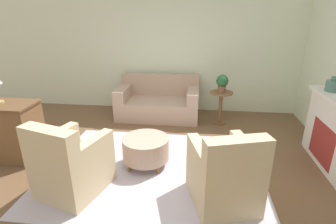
{
  "coord_description": "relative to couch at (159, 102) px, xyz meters",
  "views": [
    {
      "loc": [
        0.62,
        -3.38,
        2.26
      ],
      "look_at": [
        0.15,
        0.55,
        0.75
      ],
      "focal_mm": 28.0,
      "sensor_mm": 36.0,
      "label": 1
    }
  ],
  "objects": [
    {
      "name": "armchair_right",
      "position": [
        1.25,
        -2.86,
        0.07
      ],
      "size": [
        0.94,
        1.01,
        1.03
      ],
      "color": "#C6B289",
      "rests_on": "rug"
    },
    {
      "name": "dresser",
      "position": [
        -2.17,
        -2.12,
        0.16
      ],
      "size": [
        1.11,
        0.58,
        0.95
      ],
      "color": "brown",
      "rests_on": "ground_plane"
    },
    {
      "name": "potted_plant_on_side_table",
      "position": [
        1.37,
        -0.28,
        0.59
      ],
      "size": [
        0.25,
        0.25,
        0.36
      ],
      "color": "brown",
      "rests_on": "side_table"
    },
    {
      "name": "couch",
      "position": [
        0.0,
        0.0,
        0.0
      ],
      "size": [
        1.81,
        0.98,
        0.91
      ],
      "color": "tan",
      "rests_on": "ground_plane"
    },
    {
      "name": "rug",
      "position": [
        0.27,
        -2.23,
        -0.32
      ],
      "size": [
        3.23,
        2.5,
        0.01
      ],
      "color": "#BCB2C1",
      "rests_on": "ground_plane"
    },
    {
      "name": "ground_plane",
      "position": [
        0.27,
        -2.23,
        -0.33
      ],
      "size": [
        16.0,
        16.0,
        0.0
      ],
      "primitive_type": "plane",
      "color": "brown"
    },
    {
      "name": "ottoman_table",
      "position": [
        0.12,
        -2.11,
        -0.03
      ],
      "size": [
        0.71,
        0.71,
        0.46
      ],
      "color": "tan",
      "rests_on": "rug"
    },
    {
      "name": "wall_back",
      "position": [
        0.27,
        0.58,
        1.07
      ],
      "size": [
        9.51,
        0.12,
        2.8
      ],
      "color": "beige",
      "rests_on": "ground_plane"
    },
    {
      "name": "vase_mantel_near",
      "position": [
        2.97,
        -1.41,
        0.87
      ],
      "size": [
        0.22,
        0.22,
        0.23
      ],
      "color": "#477066",
      "rests_on": "fireplace"
    },
    {
      "name": "side_table",
      "position": [
        1.37,
        -0.28,
        0.15
      ],
      "size": [
        0.47,
        0.47,
        0.71
      ],
      "color": "brown",
      "rests_on": "ground_plane"
    },
    {
      "name": "armchair_left",
      "position": [
        -0.72,
        -2.86,
        0.07
      ],
      "size": [
        0.94,
        1.01,
        1.03
      ],
      "color": "#C6B289",
      "rests_on": "rug"
    }
  ]
}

